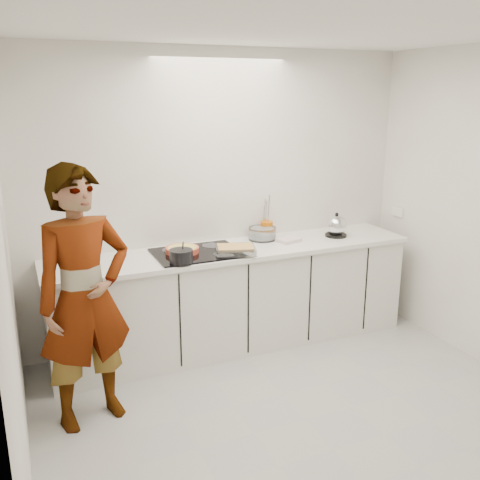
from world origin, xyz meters
name	(u,v)px	position (x,y,z in m)	size (l,w,h in m)	color
floor	(306,420)	(0.00, 0.00, 0.00)	(3.60, 3.20, 0.00)	#A9A9A9
ceiling	(321,24)	(0.00, 0.00, 2.60)	(3.60, 3.20, 0.00)	white
wall_back	(221,198)	(0.00, 1.60, 1.30)	(3.60, 0.00, 2.60)	white
wall_left	(7,280)	(-1.80, 0.00, 1.30)	(0.00, 3.20, 2.60)	white
base_cabinets	(235,299)	(0.00, 1.28, 0.43)	(3.20, 0.58, 0.87)	silver
countertop	(235,251)	(0.00, 1.28, 0.89)	(3.24, 0.64, 0.04)	white
hob	(197,253)	(-0.35, 1.26, 0.92)	(0.72, 0.54, 0.01)	black
tart_dish	(182,249)	(-0.47, 1.30, 0.95)	(0.36, 0.36, 0.05)	#C0462F
saucepan	(181,256)	(-0.56, 1.05, 0.98)	(0.24, 0.24, 0.18)	black
baking_dish	(235,249)	(-0.07, 1.10, 0.96)	(0.38, 0.32, 0.06)	silver
mixing_bowl	(262,234)	(0.34, 1.44, 0.96)	(0.27, 0.27, 0.12)	silver
tea_towel	(289,240)	(0.53, 1.28, 0.93)	(0.20, 0.15, 0.03)	white
kettle	(336,226)	(1.03, 1.27, 1.01)	(0.27, 0.27, 0.23)	black
utensil_crock	(267,229)	(0.43, 1.52, 0.98)	(0.12, 0.12, 0.14)	#CF6206
cook	(85,298)	(-1.36, 0.62, 0.90)	(0.66, 0.43, 1.80)	silver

